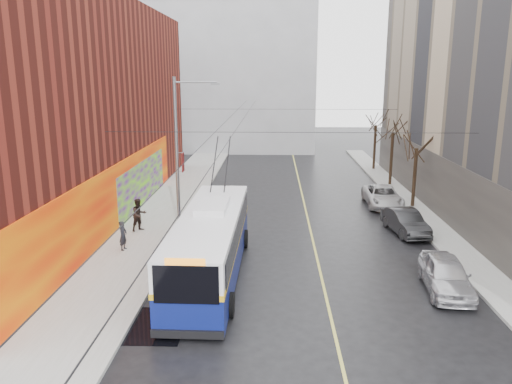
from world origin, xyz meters
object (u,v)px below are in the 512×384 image
pedestrian_a (123,236)px  pedestrian_b (139,215)px  streetlight_pole (179,151)px  parked_car_b (405,222)px  tree_mid (394,123)px  following_car (231,195)px  tree_near (418,137)px  tree_far (376,117)px  trolleybus (210,243)px  parked_car_a (446,274)px  parked_car_c (382,196)px

pedestrian_a → pedestrian_b: (-0.01, 3.27, 0.19)m
streetlight_pole → parked_car_b: streetlight_pole is taller
tree_mid → following_car: bearing=-152.8°
tree_near → streetlight_pole: bearing=-158.4°
tree_far → streetlight_pole: bearing=-127.1°
tree_near → pedestrian_a: (-17.58, -9.54, -4.05)m
following_car → pedestrian_b: pedestrian_b is taller
tree_near → trolleybus: 18.07m
tree_mid → tree_near: bearing=-90.0°
streetlight_pole → pedestrian_a: (-2.44, -3.54, -3.92)m
pedestrian_a → tree_far: bearing=-26.9°
parked_car_b → following_car: size_ratio=1.08×
tree_mid → trolleybus: (-12.62, -19.49, -3.65)m
streetlight_pole → pedestrian_a: bearing=-124.6°
parked_car_a → pedestrian_a: size_ratio=2.86×
tree_mid → following_car: size_ratio=1.69×
parked_car_a → following_car: (-10.42, 14.24, -0.08)m
tree_mid → parked_car_c: 8.18m
streetlight_pole → pedestrian_b: size_ratio=4.67×
tree_near → pedestrian_b: size_ratio=3.32×
tree_near → pedestrian_b: bearing=-160.4°
tree_near → parked_car_b: bearing=-109.1°
streetlight_pole → trolleybus: (2.52, -6.49, -3.25)m
tree_near → tree_far: bearing=90.0°
trolleybus → parked_car_c: (10.62, 13.00, -0.90)m
parked_car_b → following_car: bearing=141.1°
tree_mid → parked_car_b: tree_mid is taller
parked_car_a → parked_car_c: (0.31, 14.29, -0.05)m
streetlight_pole → tree_mid: size_ratio=1.35×
pedestrian_a → parked_car_c: bearing=-47.4°
pedestrian_b → parked_car_c: bearing=-22.6°
tree_near → tree_far: size_ratio=0.97×
trolleybus → parked_car_c: bearing=51.6°
tree_far → parked_car_a: tree_far is taller
tree_far → trolleybus: size_ratio=0.54×
streetlight_pole → tree_near: streetlight_pole is taller
parked_car_b → tree_far: bearing=75.4°
trolleybus → pedestrian_a: bearing=150.1°
tree_near → following_car: size_ratio=1.62×
streetlight_pole → parked_car_c: bearing=26.3°
streetlight_pole → parked_car_a: 15.55m
following_car → tree_near: bearing=-3.2°
following_car → pedestrian_a: size_ratio=2.56×
streetlight_pole → tree_far: 25.09m
streetlight_pole → pedestrian_b: bearing=-173.6°
tree_far → parked_car_a: (-2.31, -27.79, -4.39)m
pedestrian_a → pedestrian_b: 3.27m
tree_far → pedestrian_b: (-17.59, -20.28, -4.03)m
parked_car_b → pedestrian_a: (-15.58, -3.76, 0.22)m
tree_near → trolleybus: (-12.62, -12.49, -3.37)m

